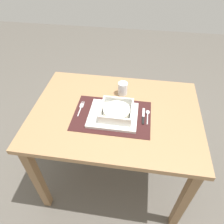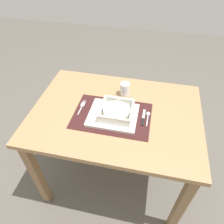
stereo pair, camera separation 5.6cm
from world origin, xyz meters
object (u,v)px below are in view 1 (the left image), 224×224
dining_table (115,123)px  spoon (148,114)px  porridge_bowl (117,111)px  fork (81,107)px  butter_knife (143,117)px  drinking_glass (123,89)px

dining_table → spoon: (0.19, 0.00, 0.11)m
dining_table → spoon: spoon is taller
porridge_bowl → fork: 0.23m
porridge_bowl → butter_knife: size_ratio=1.38×
spoon → fork: bearing=-175.3°
fork → drinking_glass: size_ratio=1.56×
dining_table → porridge_bowl: (0.01, -0.04, 0.14)m
dining_table → butter_knife: size_ratio=7.65×
fork → drinking_glass: (0.23, 0.18, 0.03)m
fork → spoon: size_ratio=1.16×
spoon → butter_knife: 0.04m
dining_table → butter_knife: 0.20m
fork → butter_knife: 0.38m
dining_table → butter_knife: butter_knife is taller
porridge_bowl → spoon: bearing=13.1°
porridge_bowl → butter_knife: porridge_bowl is taller
fork → drinking_glass: drinking_glass is taller
dining_table → spoon: 0.22m
butter_knife → porridge_bowl: bearing=-178.9°
dining_table → porridge_bowl: porridge_bowl is taller
porridge_bowl → drinking_glass: 0.22m
fork → drinking_glass: bearing=38.8°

